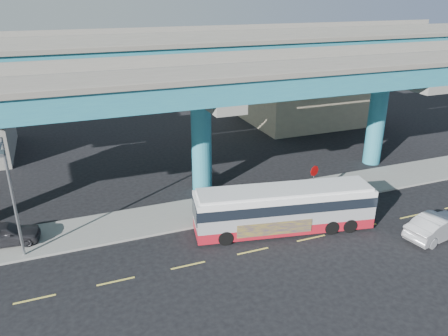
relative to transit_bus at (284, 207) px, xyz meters
name	(u,v)px	position (x,y,z in m)	size (l,w,h in m)	color
ground	(251,249)	(-2.88, -1.29, -1.60)	(120.00, 120.00, 0.00)	black
sidewalk	(218,208)	(-2.88, 4.21, -1.53)	(70.00, 4.00, 0.15)	gray
lane_markings	(253,251)	(-2.88, -1.59, -1.60)	(58.00, 0.12, 0.01)	#D8C64C
viaduct	(200,71)	(-2.88, 7.82, 7.54)	(52.00, 12.40, 11.70)	#236786
building_beige	(310,91)	(15.12, 21.69, 1.90)	(14.00, 10.23, 7.00)	#C0AE89
transit_bus	(284,207)	(0.00, 0.00, 0.00)	(11.65, 4.52, 2.93)	maroon
sedan	(438,226)	(8.50, -4.29, -0.83)	(4.92, 2.44, 1.55)	#A4A4A9
parked_car	(4,234)	(-16.54, 4.35, -0.76)	(4.22, 2.03, 1.39)	#2B2A2F
street_lamp	(9,185)	(-15.45, 2.17, 3.20)	(0.50, 2.35, 7.10)	gray
stop_sign	(314,175)	(3.97, 2.89, 0.46)	(0.78, 0.24, 2.65)	gray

